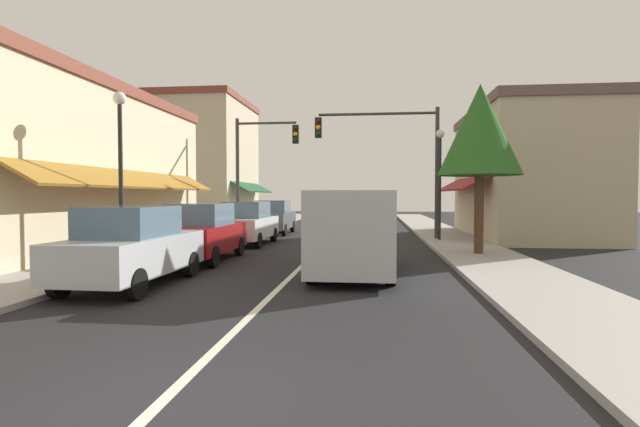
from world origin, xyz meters
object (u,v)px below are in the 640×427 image
(traffic_signal_left_corner, at_px, (257,158))
(street_lamp_right_mid, at_px, (440,167))
(parked_car_second_left, at_px, (202,232))
(street_lamp_left_near, at_px, (120,150))
(traffic_signal_mast_arm, at_px, (394,150))
(van_in_lane, at_px, (354,229))
(parked_car_nearest_left, at_px, (132,247))
(tree_right_near, at_px, (480,131))
(parked_car_far_left, at_px, (274,217))
(parked_car_third_left, at_px, (247,223))

(traffic_signal_left_corner, height_order, street_lamp_right_mid, traffic_signal_left_corner)
(parked_car_second_left, relative_size, street_lamp_left_near, 0.84)
(traffic_signal_mast_arm, bearing_deg, van_in_lane, -98.70)
(traffic_signal_left_corner, distance_m, street_lamp_right_mid, 8.98)
(parked_car_nearest_left, xyz_separation_m, traffic_signal_mast_arm, (6.20, 11.56, 3.18))
(parked_car_second_left, distance_m, tree_right_near, 9.46)
(parked_car_second_left, relative_size, tree_right_near, 0.73)
(traffic_signal_mast_arm, xyz_separation_m, tree_right_near, (2.52, -5.42, 0.07))
(parked_car_far_left, bearing_deg, parked_car_nearest_left, -90.95)
(parked_car_third_left, relative_size, van_in_lane, 0.79)
(parked_car_nearest_left, distance_m, street_lamp_left_near, 3.94)
(parked_car_nearest_left, height_order, parked_car_second_left, same)
(parked_car_third_left, distance_m, parked_car_far_left, 5.68)
(traffic_signal_mast_arm, bearing_deg, parked_car_second_left, -129.71)
(van_in_lane, distance_m, traffic_signal_left_corner, 12.63)
(parked_car_second_left, distance_m, street_lamp_left_near, 3.35)
(parked_car_nearest_left, bearing_deg, street_lamp_right_mid, 54.22)
(parked_car_far_left, distance_m, tree_right_near, 12.67)
(parked_car_second_left, xyz_separation_m, parked_car_third_left, (0.09, 4.94, 0.00))
(parked_car_nearest_left, relative_size, parked_car_third_left, 1.00)
(parked_car_far_left, xyz_separation_m, street_lamp_left_near, (-1.74, -12.17, 2.40))
(parked_car_third_left, xyz_separation_m, street_lamp_left_near, (-1.84, -6.48, 2.40))
(van_in_lane, distance_m, street_lamp_left_near, 6.83)
(van_in_lane, bearing_deg, traffic_signal_mast_arm, 81.14)
(parked_car_far_left, height_order, van_in_lane, van_in_lane)
(parked_car_nearest_left, relative_size, parked_car_second_left, 1.00)
(traffic_signal_mast_arm, relative_size, tree_right_near, 1.05)
(parked_car_third_left, xyz_separation_m, van_in_lane, (4.64, -6.78, 0.27))
(parked_car_far_left, bearing_deg, street_lamp_right_mid, -25.59)
(traffic_signal_mast_arm, distance_m, traffic_signal_left_corner, 6.97)
(parked_car_second_left, xyz_separation_m, tree_right_near, (8.66, 1.97, 3.25))
(van_in_lane, xyz_separation_m, street_lamp_right_mid, (3.33, 8.72, 2.11))
(traffic_signal_left_corner, bearing_deg, street_lamp_right_mid, -15.64)
(traffic_signal_mast_arm, bearing_deg, parked_car_third_left, -157.93)
(parked_car_second_left, height_order, van_in_lane, van_in_lane)
(parked_car_third_left, distance_m, traffic_signal_mast_arm, 7.26)
(parked_car_third_left, bearing_deg, van_in_lane, -54.91)
(van_in_lane, relative_size, street_lamp_right_mid, 1.07)
(traffic_signal_left_corner, xyz_separation_m, street_lamp_right_mid, (8.62, -2.41, -0.62))
(parked_car_far_left, relative_size, street_lamp_left_near, 0.85)
(street_lamp_right_mid, bearing_deg, traffic_signal_mast_arm, 165.30)
(parked_car_far_left, bearing_deg, van_in_lane, -69.94)
(parked_car_second_left, bearing_deg, tree_right_near, 12.24)
(parked_car_far_left, xyz_separation_m, street_lamp_right_mid, (8.07, -3.73, 2.38))
(street_lamp_right_mid, bearing_deg, parked_car_far_left, 155.17)
(parked_car_nearest_left, distance_m, parked_car_far_left, 14.79)
(van_in_lane, bearing_deg, parked_car_second_left, 158.61)
(van_in_lane, bearing_deg, traffic_signal_left_corner, 115.25)
(parked_car_third_left, distance_m, van_in_lane, 8.21)
(parked_car_far_left, bearing_deg, traffic_signal_left_corner, -113.53)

